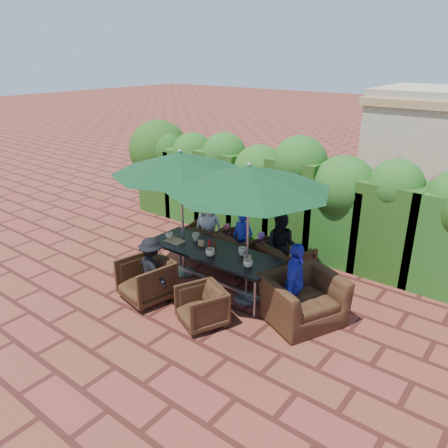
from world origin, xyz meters
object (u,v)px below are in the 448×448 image
Objects in this scene: dining_table at (213,253)px; chair_near_right at (202,305)px; umbrella_right at (249,178)px; chair_near_left at (146,278)px; umbrella_left at (180,163)px; chair_far_left at (207,239)px; chair_far_right at (286,261)px; chair_far_mid at (240,249)px; chair_end_right at (303,292)px.

dining_table reaches higher than chair_near_right.
umbrella_right is 2.51m from chair_near_left.
chair_far_left is at bearing 99.78° from umbrella_left.
chair_far_right reaches higher than chair_near_right.
umbrella_left is 3.19× the size of chair_far_left.
chair_near_left is at bearing -142.67° from umbrella_right.
dining_table is 0.95m from chair_far_mid.
chair_far_mid is at bearing 24.60° from chair_far_right.
chair_far_left is at bearing 21.60° from chair_far_right.
chair_near_left is at bearing -121.44° from dining_table.
umbrella_left reaches higher than chair_near_left.
chair_far_mid is (-0.80, 0.91, -1.79)m from umbrella_right.
chair_near_left is (-1.39, -1.06, -1.80)m from umbrella_right.
chair_near_right is at bearing 100.85° from chair_far_right.
umbrella_right reaches higher than chair_near_right.
chair_end_right is at bearing 35.55° from chair_near_left.
dining_table is 3.01× the size of chair_far_right.
chair_far_right is 1.27m from chair_end_right.
chair_near_left is (-0.59, -1.96, -0.01)m from chair_far_mid.
umbrella_left is (-0.79, 0.07, 1.54)m from dining_table.
umbrella_right reaches higher than chair_far_mid.
chair_near_right is at bearing 126.81° from chair_far_mid.
umbrella_left is 2.97× the size of chair_far_mid.
dining_table is 1.37m from chair_far_left.
chair_far_right reaches higher than chair_far_left.
chair_far_right is 0.71× the size of chair_end_right.
dining_table is 3.05× the size of chair_near_left.
chair_end_right is at bearing 173.04° from chair_far_mid.
chair_far_mid is at bearing 84.66° from chair_near_left.
chair_end_right is at bearing -0.44° from umbrella_left.
chair_near_right is (1.41, -1.11, -1.86)m from umbrella_left.
dining_table is 0.94× the size of umbrella_right.
chair_end_right reaches higher than chair_near_left.
chair_near_left is (-1.59, -2.04, -0.01)m from chair_far_right.
chair_far_mid is 2.05m from chair_end_right.
umbrella_right is at bearing 107.35° from chair_near_right.
chair_end_right is (0.86, -0.94, 0.10)m from chair_far_right.
chair_far_mid is 2.06m from chair_near_right.
umbrella_right is 3.85× the size of chair_near_right.
chair_near_right is at bearing -59.19° from dining_table.
chair_far_left reaches higher than chair_near_right.
dining_table is 3.62× the size of chair_near_right.
chair_near_left is 2.69m from chair_end_right.
chair_far_mid is at bearing 131.40° from umbrella_right.
chair_near_right is (1.26, 0.02, -0.07)m from chair_near_left.
umbrella_left is at bearing 66.71° from chair_far_mid.
chair_far_right reaches higher than dining_table.
chair_near_right is at bearing 117.55° from chair_far_left.
chair_near_left is at bearing 72.33° from chair_far_right.
chair_end_right is (1.06, 0.04, -1.70)m from umbrella_right.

